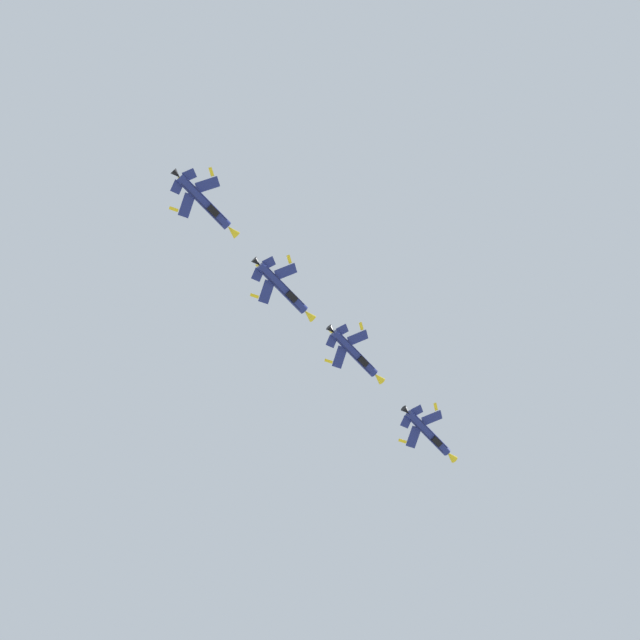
% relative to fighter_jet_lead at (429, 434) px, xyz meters
% --- Properties ---
extents(fighter_jet_lead, '(15.97, 10.18, 4.76)m').
position_rel_fighter_jet_lead_xyz_m(fighter_jet_lead, '(0.00, 0.00, 0.00)').
color(fighter_jet_lead, navy).
extents(fighter_jet_left_wing, '(15.97, 9.93, 5.04)m').
position_rel_fighter_jet_lead_xyz_m(fighter_jet_left_wing, '(-21.13, -1.12, 4.64)').
color(fighter_jet_left_wing, navy).
extents(fighter_jet_right_wing, '(15.97, 9.75, 5.19)m').
position_rel_fighter_jet_lead_xyz_m(fighter_jet_right_wing, '(-41.35, -2.70, 0.84)').
color(fighter_jet_right_wing, navy).
extents(fighter_jet_left_outer, '(15.97, 10.09, 4.87)m').
position_rel_fighter_jet_lead_xyz_m(fighter_jet_left_outer, '(-62.30, -5.03, 1.59)').
color(fighter_jet_left_outer, navy).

